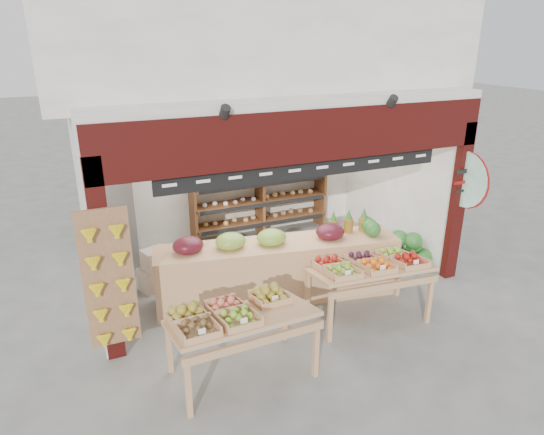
{
  "coord_description": "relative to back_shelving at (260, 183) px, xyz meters",
  "views": [
    {
      "loc": [
        -3.01,
        -6.67,
        3.91
      ],
      "look_at": [
        -0.18,
        -0.2,
        1.23
      ],
      "focal_mm": 32.0,
      "sensor_mm": 36.0,
      "label": 1
    }
  ],
  "objects": [
    {
      "name": "ground",
      "position": [
        -0.5,
        -1.97,
        -1.11
      ],
      "size": [
        60.0,
        60.0,
        0.0
      ],
      "primitive_type": "plane",
      "color": "slate",
      "rests_on": "ground"
    },
    {
      "name": "shop_structure",
      "position": [
        -0.5,
        -0.35,
        2.81
      ],
      "size": [
        6.36,
        5.12,
        5.4
      ],
      "color": "white",
      "rests_on": "ground"
    },
    {
      "name": "banana_board",
      "position": [
        -3.23,
        -3.14,
        0.01
      ],
      "size": [
        0.6,
        0.15,
        1.8
      ],
      "color": "#966844",
      "rests_on": "ground"
    },
    {
      "name": "gift_sign",
      "position": [
        2.25,
        -3.11,
        0.64
      ],
      "size": [
        0.04,
        0.93,
        0.92
      ],
      "color": "#BFF0D1",
      "rests_on": "ground"
    },
    {
      "name": "back_shelving",
      "position": [
        0.0,
        0.0,
        0.0
      ],
      "size": [
        2.84,
        0.46,
        1.77
      ],
      "color": "brown",
      "rests_on": "ground"
    },
    {
      "name": "refrigerator",
      "position": [
        -2.9,
        -0.45,
        -0.12
      ],
      "size": [
        0.89,
        0.89,
        1.98
      ],
      "primitive_type": "cube",
      "rotation": [
        0.0,
        0.0,
        -0.18
      ],
      "color": "silver",
      "rests_on": "ground"
    },
    {
      "name": "cardboard_stack",
      "position": [
        -2.23,
        -1.35,
        -0.85
      ],
      "size": [
        1.06,
        0.89,
        0.69
      ],
      "color": "beige",
      "rests_on": "ground"
    },
    {
      "name": "mid_counter",
      "position": [
        -0.74,
        -2.49,
        -0.6
      ],
      "size": [
        3.81,
        1.37,
        1.16
      ],
      "color": "tan",
      "rests_on": "ground"
    },
    {
      "name": "display_table_left",
      "position": [
        -2.0,
        -3.99,
        -0.27
      ],
      "size": [
        1.72,
        0.99,
        1.07
      ],
      "color": "tan",
      "rests_on": "ground"
    },
    {
      "name": "display_table_right",
      "position": [
        0.23,
        -3.54,
        -0.28
      ],
      "size": [
        1.74,
        1.09,
        1.05
      ],
      "color": "tan",
      "rests_on": "ground"
    },
    {
      "name": "watermelon_pile",
      "position": [
        1.97,
        -2.37,
        -0.89
      ],
      "size": [
        0.82,
        0.78,
        0.6
      ],
      "color": "#1F4B19",
      "rests_on": "ground"
    }
  ]
}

